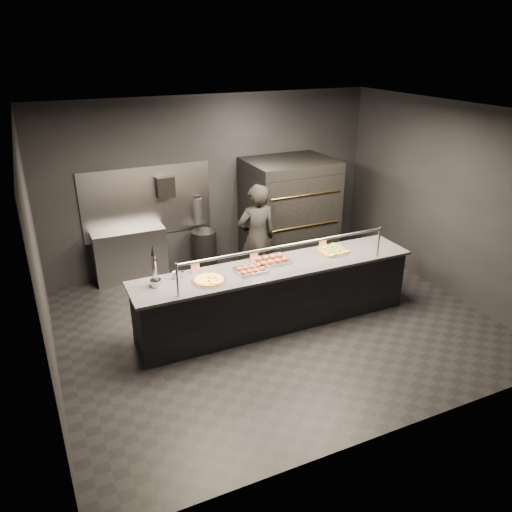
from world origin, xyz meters
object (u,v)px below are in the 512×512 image
(towel_dispenser, at_px, (165,187))
(slider_tray_b, at_px, (271,260))
(prep_shelf, at_px, (131,255))
(service_counter, at_px, (276,295))
(trash_bin, at_px, (204,250))
(beer_tap, at_px, (155,274))
(round_pizza, at_px, (209,280))
(pizza_oven, at_px, (289,212))
(slider_tray_a, at_px, (251,270))
(worker, at_px, (257,238))
(fire_extinguisher, at_px, (198,210))
(square_pizza, at_px, (333,251))

(towel_dispenser, relative_size, slider_tray_b, 0.61)
(prep_shelf, bearing_deg, service_counter, -55.41)
(service_counter, xyz_separation_m, trash_bin, (-0.32, 2.20, -0.10))
(beer_tap, distance_m, round_pizza, 0.70)
(service_counter, height_order, trash_bin, service_counter)
(pizza_oven, distance_m, slider_tray_a, 2.49)
(slider_tray_b, bearing_deg, towel_dispenser, 111.88)
(towel_dispenser, height_order, worker, worker)
(prep_shelf, distance_m, fire_extinguisher, 1.39)
(prep_shelf, height_order, towel_dispenser, towel_dispenser)
(beer_tap, bearing_deg, slider_tray_a, -4.88)
(prep_shelf, bearing_deg, trash_bin, -5.33)
(prep_shelf, xyz_separation_m, round_pizza, (0.58, -2.38, 0.49))
(pizza_oven, xyz_separation_m, worker, (-0.98, -0.77, -0.07))
(fire_extinguisher, xyz_separation_m, beer_tap, (-1.33, -2.30, 0.02))
(fire_extinguisher, bearing_deg, square_pizza, -59.74)
(service_counter, distance_m, worker, 1.23)
(prep_shelf, height_order, round_pizza, round_pizza)
(trash_bin, bearing_deg, pizza_oven, -11.18)
(service_counter, xyz_separation_m, worker, (0.22, 1.13, 0.43))
(prep_shelf, distance_m, square_pizza, 3.45)
(round_pizza, relative_size, worker, 0.26)
(round_pizza, height_order, slider_tray_a, slider_tray_a)
(slider_tray_b, bearing_deg, slider_tray_a, -157.31)
(pizza_oven, xyz_separation_m, fire_extinguisher, (-1.55, 0.50, 0.09))
(service_counter, distance_m, towel_dispenser, 2.78)
(prep_shelf, relative_size, towel_dispenser, 3.43)
(towel_dispenser, xyz_separation_m, fire_extinguisher, (0.55, 0.01, -0.49))
(round_pizza, xyz_separation_m, worker, (1.23, 1.19, -0.04))
(square_pizza, xyz_separation_m, worker, (-0.78, 1.03, -0.05))
(round_pizza, bearing_deg, worker, 43.96)
(towel_dispenser, bearing_deg, service_counter, -69.37)
(pizza_oven, height_order, round_pizza, pizza_oven)
(pizza_oven, distance_m, trash_bin, 1.66)
(slider_tray_a, bearing_deg, towel_dispenser, 101.87)
(towel_dispenser, height_order, fire_extinguisher, towel_dispenser)
(prep_shelf, distance_m, slider_tray_a, 2.67)
(service_counter, bearing_deg, fire_extinguisher, 98.30)
(beer_tap, height_order, square_pizza, beer_tap)
(fire_extinguisher, height_order, square_pizza, fire_extinguisher)
(square_pizza, bearing_deg, prep_shelf, 139.42)
(service_counter, bearing_deg, square_pizza, 5.77)
(towel_dispenser, relative_size, square_pizza, 0.71)
(fire_extinguisher, distance_m, round_pizza, 2.55)
(trash_bin, bearing_deg, slider_tray_b, -81.06)
(service_counter, bearing_deg, slider_tray_b, 90.11)
(pizza_oven, xyz_separation_m, slider_tray_b, (-1.20, -1.75, -0.02))
(slider_tray_b, bearing_deg, service_counter, -89.89)
(prep_shelf, bearing_deg, pizza_oven, -8.54)
(prep_shelf, bearing_deg, round_pizza, -76.24)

